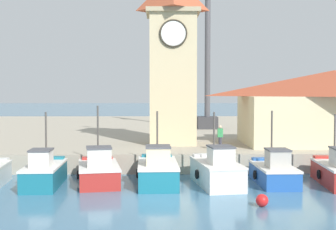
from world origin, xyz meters
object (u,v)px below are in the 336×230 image
(clock_tower, at_px, (173,55))
(dock_worker_near_tower, at_px, (220,137))
(fishing_boat_center, at_px, (158,170))
(port_crane_near, at_px, (207,61))
(warehouse_right, at_px, (334,106))
(fishing_boat_left_inner, at_px, (44,173))
(fishing_boat_mid_left, at_px, (99,171))
(mooring_buoy, at_px, (262,200))
(fishing_boat_right_inner, at_px, (274,172))
(fishing_boat_mid_right, at_px, (217,171))

(clock_tower, relative_size, dock_worker_near_tower, 8.50)
(fishing_boat_center, relative_size, port_crane_near, 0.26)
(fishing_boat_center, distance_m, clock_tower, 11.08)
(warehouse_right, height_order, dock_worker_near_tower, warehouse_right)
(fishing_boat_center, xyz_separation_m, port_crane_near, (4.78, 21.72, 7.25))
(fishing_boat_left_inner, height_order, dock_worker_near_tower, fishing_boat_left_inner)
(fishing_boat_left_inner, bearing_deg, fishing_boat_mid_left, 11.08)
(fishing_boat_center, bearing_deg, mooring_buoy, -46.47)
(clock_tower, bearing_deg, warehouse_right, -1.50)
(warehouse_right, distance_m, port_crane_near, 16.08)
(fishing_boat_right_inner, height_order, clock_tower, clock_tower)
(fishing_boat_left_inner, relative_size, fishing_boat_mid_left, 0.97)
(fishing_boat_right_inner, xyz_separation_m, dock_worker_near_tower, (-2.32, 4.95, 1.38))
(clock_tower, height_order, mooring_buoy, clock_tower)
(fishing_boat_left_inner, bearing_deg, warehouse_right, 24.92)
(fishing_boat_center, relative_size, fishing_boat_mid_right, 1.01)
(fishing_boat_mid_left, height_order, dock_worker_near_tower, fishing_boat_mid_left)
(fishing_boat_center, bearing_deg, clock_tower, 83.12)
(fishing_boat_left_inner, xyz_separation_m, mooring_buoy, (10.67, -4.50, -0.45))
(fishing_boat_mid_right, xyz_separation_m, fishing_boat_right_inner, (3.17, 0.38, -0.11))
(clock_tower, bearing_deg, fishing_boat_mid_right, -76.64)
(clock_tower, relative_size, mooring_buoy, 24.61)
(mooring_buoy, bearing_deg, port_crane_near, 89.68)
(mooring_buoy, xyz_separation_m, dock_worker_near_tower, (-0.60, 9.83, 1.78))
(clock_tower, distance_m, mooring_buoy, 15.78)
(fishing_boat_mid_left, xyz_separation_m, clock_tower, (4.26, 8.44, 6.93))
(clock_tower, height_order, dock_worker_near_tower, clock_tower)
(fishing_boat_left_inner, relative_size, port_crane_near, 0.23)
(fishing_boat_left_inner, distance_m, fishing_boat_mid_left, 2.87)
(fishing_boat_right_inner, xyz_separation_m, port_crane_near, (-1.57, 21.71, 7.33))
(fishing_boat_center, height_order, mooring_buoy, fishing_boat_center)
(fishing_boat_center, height_order, fishing_boat_right_inner, fishing_boat_right_inner)
(mooring_buoy, bearing_deg, fishing_boat_mid_left, 147.25)
(fishing_boat_mid_left, bearing_deg, fishing_boat_center, -3.16)
(port_crane_near, bearing_deg, dock_worker_near_tower, -92.56)
(fishing_boat_left_inner, distance_m, port_crane_near, 25.65)
(port_crane_near, xyz_separation_m, mooring_buoy, (-0.15, -26.59, -7.73))
(fishing_boat_mid_left, relative_size, clock_tower, 0.34)
(fishing_boat_center, distance_m, mooring_buoy, 6.74)
(clock_tower, bearing_deg, fishing_boat_center, -96.88)
(fishing_boat_left_inner, bearing_deg, dock_worker_near_tower, 27.93)
(fishing_boat_mid_right, relative_size, fishing_boat_right_inner, 1.12)
(fishing_boat_right_inner, relative_size, warehouse_right, 0.33)
(fishing_boat_right_inner, bearing_deg, fishing_boat_mid_right, -173.20)
(fishing_boat_mid_left, xyz_separation_m, port_crane_near, (8.00, 21.54, 7.29))
(fishing_boat_mid_right, height_order, mooring_buoy, fishing_boat_mid_right)
(fishing_boat_left_inner, relative_size, mooring_buoy, 8.00)
(port_crane_near, bearing_deg, fishing_boat_right_inner, -85.87)
(fishing_boat_left_inner, xyz_separation_m, port_crane_near, (10.81, 22.09, 7.28))
(fishing_boat_left_inner, distance_m, dock_worker_near_tower, 11.47)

